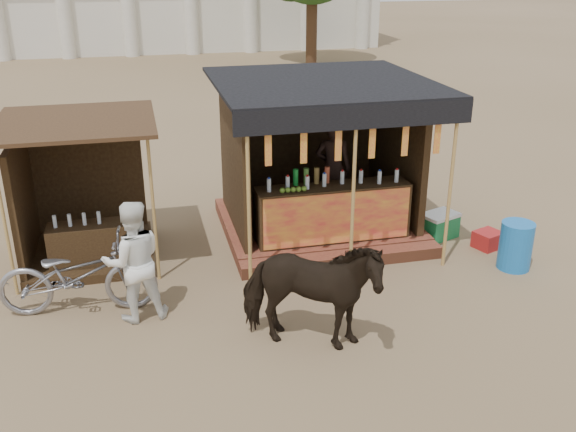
# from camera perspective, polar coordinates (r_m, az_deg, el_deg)

# --- Properties ---
(ground) EXTENTS (120.00, 120.00, 0.00)m
(ground) POSITION_cam_1_polar(r_m,az_deg,el_deg) (8.72, 2.50, -10.63)
(ground) COLOR #846B4C
(ground) RESTS_ON ground
(main_stall) EXTENTS (3.60, 3.61, 2.78)m
(main_stall) POSITION_cam_1_polar(r_m,az_deg,el_deg) (11.45, 2.91, 3.38)
(main_stall) COLOR brown
(main_stall) RESTS_ON ground
(secondary_stall) EXTENTS (2.40, 2.40, 2.38)m
(secondary_stall) POSITION_cam_1_polar(r_m,az_deg,el_deg) (11.03, -18.30, 0.48)
(secondary_stall) COLOR #3C2A15
(secondary_stall) RESTS_ON ground
(cow) EXTENTS (2.03, 1.52, 1.56)m
(cow) POSITION_cam_1_polar(r_m,az_deg,el_deg) (8.12, 1.96, -6.91)
(cow) COLOR black
(cow) RESTS_ON ground
(motorbike) EXTENTS (2.24, 0.96, 1.14)m
(motorbike) POSITION_cam_1_polar(r_m,az_deg,el_deg) (9.47, -18.19, -5.01)
(motorbike) COLOR gray
(motorbike) RESTS_ON ground
(bystander) EXTENTS (0.92, 0.75, 1.74)m
(bystander) POSITION_cam_1_polar(r_m,az_deg,el_deg) (8.97, -13.57, -3.94)
(bystander) COLOR white
(bystander) RESTS_ON ground
(blue_barrel) EXTENTS (0.62, 0.62, 0.79)m
(blue_barrel) POSITION_cam_1_polar(r_m,az_deg,el_deg) (10.93, 19.58, -2.50)
(blue_barrel) COLOR blue
(blue_barrel) RESTS_ON ground
(red_crate) EXTENTS (0.54, 0.51, 0.29)m
(red_crate) POSITION_cam_1_polar(r_m,az_deg,el_deg) (11.64, 17.34, -2.02)
(red_crate) COLOR #A61C1B
(red_crate) RESTS_ON ground
(cooler) EXTENTS (0.75, 0.64, 0.46)m
(cooler) POSITION_cam_1_polar(r_m,az_deg,el_deg) (11.79, 13.30, -0.80)
(cooler) COLOR #1B7D41
(cooler) RESTS_ON ground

